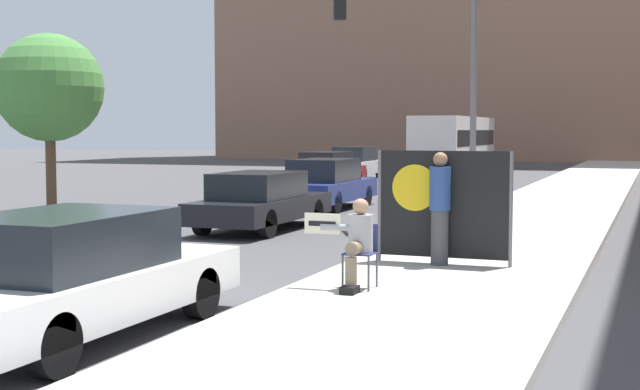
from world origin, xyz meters
TOP-DOWN VIEW (x-y plane):
  - ground_plane at (0.00, 0.00)m, footprint 160.00×160.00m
  - sidewalk_curb at (3.47, 15.00)m, footprint 3.80×90.00m
  - seated_protester at (2.56, 1.95)m, footprint 0.99×0.77m
  - jogger_on_sidewalk at (3.11, 4.49)m, footprint 0.34×0.34m
  - protest_banner at (3.12, 4.63)m, footprint 2.22×0.06m
  - traffic_light_pole at (0.77, 12.63)m, footprint 3.37×3.14m
  - parked_car_curbside at (0.24, -1.26)m, footprint 1.90×4.65m
  - car_on_road_nearest at (-2.32, 9.39)m, footprint 1.80×4.61m
  - car_on_road_midblock at (-2.87, 15.22)m, footprint 1.77×4.49m
  - car_on_road_distant at (-6.34, 24.68)m, footprint 1.73×4.79m
  - car_on_road_far_lane at (-7.20, 30.77)m, footprint 1.78×4.23m
  - city_bus_on_road at (-4.45, 39.95)m, footprint 2.59×10.90m
  - street_tree_near_curb at (-9.31, 10.78)m, footprint 2.97×2.97m

SIDE VIEW (x-z plane):
  - ground_plane at x=0.00m, z-range 0.00..0.00m
  - sidewalk_curb at x=3.47m, z-range 0.00..0.18m
  - car_on_road_nearest at x=-2.32m, z-range 0.01..1.37m
  - parked_car_curbside at x=0.24m, z-range 0.00..1.43m
  - car_on_road_distant at x=-6.34m, z-range 0.00..1.45m
  - car_on_road_midblock at x=-2.87m, z-range -0.01..1.48m
  - car_on_road_far_lane at x=-7.20m, z-range -0.01..1.53m
  - seated_protester at x=2.56m, z-range 0.23..1.46m
  - jogger_on_sidewalk at x=3.11m, z-range 0.20..2.01m
  - protest_banner at x=3.12m, z-range 0.23..2.06m
  - city_bus_on_road at x=-4.45m, z-range 0.24..3.30m
  - street_tree_near_curb at x=-9.31m, z-range 0.99..5.97m
  - traffic_light_pole at x=0.77m, z-range 1.26..7.31m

